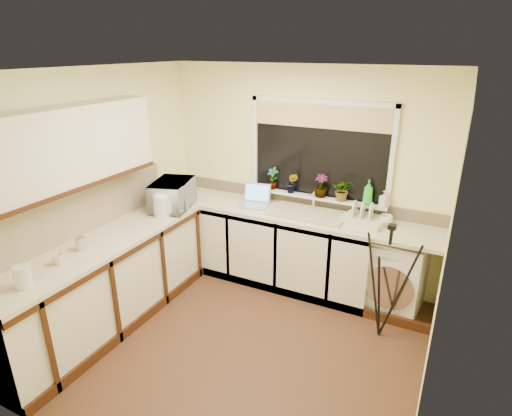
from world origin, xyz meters
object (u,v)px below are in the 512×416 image
object	(u,v)px
laptop	(256,199)
cup_back	(386,220)
dish_rack	(364,220)
glass_jug	(23,277)
washing_machine	(395,273)
plant_a	(273,178)
plant_b	(292,183)
tripod	(385,283)
cup_left	(58,259)
plant_c	(321,186)
steel_jar	(81,244)
microwave	(172,195)
soap_bottle_clear	(384,199)
soap_bottle_green	(368,192)
plant_d	(343,190)
kettle	(162,206)

from	to	relation	value
laptop	cup_back	bearing A→B (deg)	-7.39
dish_rack	glass_jug	xyz separation A→B (m)	(-2.02, -2.41, 0.06)
washing_machine	plant_a	bearing A→B (deg)	178.61
glass_jug	plant_b	world-z (taller)	plant_b
tripod	cup_left	size ratio (longest dim) A/B	12.11
plant_c	cup_back	xyz separation A→B (m)	(0.74, -0.11, -0.23)
laptop	steel_jar	world-z (taller)	laptop
washing_machine	plant_a	world-z (taller)	plant_a
microwave	soap_bottle_clear	distance (m)	2.30
tripod	soap_bottle_green	bearing A→B (deg)	95.03
steel_jar	cup_left	bearing A→B (deg)	-82.71
dish_rack	laptop	bearing A→B (deg)	-167.45
washing_machine	soap_bottle_green	size ratio (longest dim) A/B	3.02
steel_jar	soap_bottle_green	xyz separation A→B (m)	(2.12, 1.91, 0.22)
cup_back	steel_jar	bearing A→B (deg)	-142.42
steel_jar	cup_back	distance (m)	2.96
dish_rack	plant_d	xyz separation A→B (m)	(-0.28, 0.15, 0.24)
kettle	plant_b	bearing A→B (deg)	39.91
glass_jug	plant_a	size ratio (longest dim) A/B	0.69
soap_bottle_clear	plant_d	bearing A→B (deg)	-178.43
plant_a	soap_bottle_green	bearing A→B (deg)	-1.17
microwave	cup_back	size ratio (longest dim) A/B	4.33
washing_machine	steel_jar	bearing A→B (deg)	-139.61
plant_c	cup_left	distance (m)	2.70
plant_c	soap_bottle_green	world-z (taller)	soap_bottle_green
washing_machine	plant_c	distance (m)	1.20
cup_left	kettle	bearing A→B (deg)	85.00
soap_bottle_green	tripod	bearing A→B (deg)	-62.56
laptop	steel_jar	bearing A→B (deg)	-126.66
dish_rack	soap_bottle_green	xyz separation A→B (m)	(-0.01, 0.15, 0.25)
plant_c	cup_back	size ratio (longest dim) A/B	1.97
steel_jar	plant_a	xyz separation A→B (m)	(1.01, 1.93, 0.22)
glass_jug	soap_bottle_green	distance (m)	3.26
plant_a	cup_back	xyz separation A→B (m)	(1.33, -0.13, -0.23)
plant_d	cup_back	bearing A→B (deg)	-12.05
washing_machine	plant_a	xyz separation A→B (m)	(-1.49, 0.18, 0.78)
plant_a	cup_left	xyz separation A→B (m)	(-0.97, -2.21, -0.24)
washing_machine	kettle	distance (m)	2.56
laptop	washing_machine	bearing A→B (deg)	-9.21
plant_d	soap_bottle_clear	xyz separation A→B (m)	(0.44, 0.01, -0.03)
glass_jug	plant_b	size ratio (longest dim) A/B	0.77
kettle	soap_bottle_green	size ratio (longest dim) A/B	0.88
soap_bottle_green	cup_left	xyz separation A→B (m)	(-2.08, -2.19, -0.24)
cup_left	microwave	bearing A→B (deg)	87.77
plant_a	plant_b	size ratio (longest dim) A/B	1.12
plant_c	cup_back	bearing A→B (deg)	-8.64
plant_d	cup_back	world-z (taller)	plant_d
plant_b	plant_c	bearing A→B (deg)	1.75
plant_c	cup_left	bearing A→B (deg)	-125.51
kettle	steel_jar	bearing A→B (deg)	-98.46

